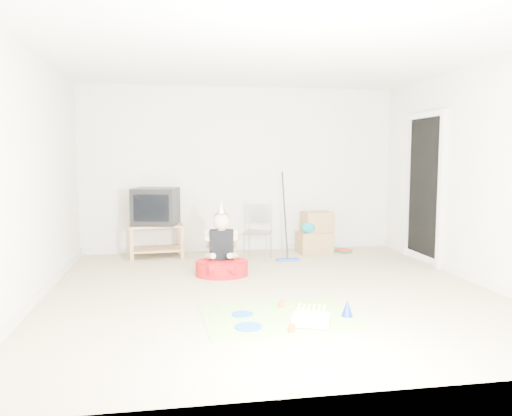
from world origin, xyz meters
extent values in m
plane|color=tan|center=(0.00, 0.00, 0.00)|extent=(5.00, 5.00, 0.00)
cube|color=black|center=(2.48, 1.20, 1.02)|extent=(0.02, 0.90, 2.05)
cube|color=#A3754A|center=(-1.33, 2.14, 0.48)|extent=(0.83, 0.56, 0.03)
cube|color=#A3754A|center=(-1.33, 2.14, 0.12)|extent=(0.83, 0.56, 0.03)
cube|color=#A3754A|center=(-1.68, 1.89, 0.25)|extent=(0.05, 0.05, 0.49)
cube|color=#A3754A|center=(-0.95, 1.96, 0.25)|extent=(0.05, 0.05, 0.49)
cube|color=#A3754A|center=(-1.71, 2.33, 0.25)|extent=(0.05, 0.05, 0.49)
cube|color=#A3754A|center=(-0.99, 2.39, 0.25)|extent=(0.05, 0.05, 0.49)
cube|color=black|center=(-1.33, 2.14, 0.77)|extent=(0.73, 0.65, 0.55)
cube|color=gray|center=(0.15, 1.72, 0.40)|extent=(0.48, 0.47, 0.03)
cylinder|color=gray|center=(-0.01, 1.79, 0.41)|extent=(0.02, 0.02, 0.82)
cylinder|color=gray|center=(0.30, 1.66, 0.41)|extent=(0.02, 0.02, 0.82)
cube|color=#9C794B|center=(1.10, 2.05, 0.17)|extent=(0.53, 0.42, 0.33)
cube|color=#9C794B|center=(1.15, 2.08, 0.49)|extent=(0.48, 0.40, 0.31)
ellipsoid|color=#0B7482|center=(0.97, 1.92, 0.42)|extent=(0.22, 0.15, 0.18)
cube|color=blue|center=(0.55, 1.52, 0.02)|extent=(0.32, 0.11, 0.03)
cylinder|color=black|center=(0.55, 1.52, 0.66)|extent=(0.02, 0.43, 1.25)
cube|color=#226636|center=(1.57, 2.01, 0.01)|extent=(0.24, 0.27, 0.03)
cube|color=red|center=(1.57, 2.01, 0.04)|extent=(0.25, 0.27, 0.02)
cylinder|color=#B51014|center=(-0.48, 0.81, 0.09)|extent=(0.73, 0.73, 0.18)
cube|color=black|center=(-0.48, 0.81, 0.38)|extent=(0.32, 0.20, 0.40)
sphere|color=tan|center=(-0.48, 0.81, 0.69)|extent=(0.23, 0.23, 0.21)
cone|color=silver|center=(-0.48, 0.81, 0.88)|extent=(0.11, 0.11, 0.16)
cube|color=#EB3196|center=(-0.09, -0.93, 0.00)|extent=(1.49, 1.12, 0.01)
cube|color=white|center=(0.14, -1.21, 0.05)|extent=(0.40, 0.36, 0.09)
cube|color=green|center=(0.14, -1.21, 0.01)|extent=(0.40, 0.36, 0.01)
cylinder|color=beige|center=(0.01, -1.21, 0.12)|extent=(0.01, 0.01, 0.07)
cylinder|color=beige|center=(0.05, -1.23, 0.12)|extent=(0.01, 0.01, 0.07)
cylinder|color=beige|center=(0.10, -1.25, 0.12)|extent=(0.01, 0.01, 0.07)
cylinder|color=beige|center=(0.14, -1.26, 0.12)|extent=(0.01, 0.01, 0.07)
cylinder|color=beige|center=(0.18, -1.28, 0.12)|extent=(0.01, 0.01, 0.07)
cylinder|color=beige|center=(0.22, -1.30, 0.12)|extent=(0.01, 0.01, 0.07)
cylinder|color=beige|center=(0.05, -1.12, 0.12)|extent=(0.01, 0.01, 0.07)
cylinder|color=beige|center=(0.09, -1.13, 0.12)|extent=(0.01, 0.01, 0.07)
cylinder|color=beige|center=(0.13, -1.15, 0.12)|extent=(0.01, 0.01, 0.07)
cylinder|color=beige|center=(0.18, -1.17, 0.12)|extent=(0.01, 0.01, 0.07)
cylinder|color=beige|center=(0.22, -1.18, 0.12)|extent=(0.01, 0.01, 0.07)
cylinder|color=beige|center=(0.26, -1.20, 0.12)|extent=(0.01, 0.01, 0.07)
cylinder|color=#1656B3|center=(-0.44, -0.82, 0.01)|extent=(0.24, 0.24, 0.01)
cylinder|color=#1656B3|center=(-0.43, -1.19, 0.01)|extent=(0.32, 0.32, 0.01)
cylinder|color=#D75A17|center=(-0.01, -0.66, 0.04)|extent=(0.07, 0.07, 0.07)
cylinder|color=#D75A17|center=(-0.08, -1.36, 0.04)|extent=(0.08, 0.08, 0.07)
cone|color=#1A31B9|center=(0.54, -1.03, 0.09)|extent=(0.14, 0.14, 0.16)
camera|label=1|loc=(-1.06, -5.41, 1.52)|focal=35.00mm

